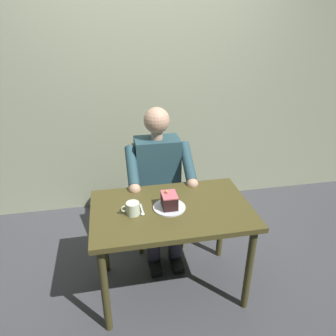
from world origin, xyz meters
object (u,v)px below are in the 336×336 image
(cake_slice, at_px, (169,200))
(dessert_spoon, at_px, (142,211))
(coffee_cup, at_px, (133,208))
(dining_table, at_px, (171,219))
(chair, at_px, (156,189))
(seated_person, at_px, (159,182))

(cake_slice, relative_size, dessert_spoon, 0.90)
(coffee_cup, relative_size, dessert_spoon, 0.85)
(dining_table, relative_size, cake_slice, 8.34)
(cake_slice, relative_size, coffee_cup, 1.05)
(dining_table, bearing_deg, cake_slice, 0.88)
(chair, distance_m, dessert_spoon, 0.76)
(coffee_cup, bearing_deg, dessert_spoon, -167.87)
(chair, bearing_deg, coffee_cup, 69.66)
(chair, height_order, seated_person, seated_person)
(chair, xyz_separation_m, cake_slice, (0.02, 0.68, 0.29))
(dessert_spoon, bearing_deg, coffee_cup, 12.13)
(chair, height_order, dessert_spoon, chair)
(chair, xyz_separation_m, coffee_cup, (0.26, 0.70, 0.28))
(coffee_cup, height_order, dessert_spoon, coffee_cup)
(chair, height_order, cake_slice, chair)
(seated_person, bearing_deg, coffee_cup, 63.96)
(seated_person, height_order, coffee_cup, seated_person)
(dining_table, relative_size, seated_person, 0.86)
(dining_table, distance_m, coffee_cup, 0.30)
(dining_table, relative_size, coffee_cup, 8.78)
(cake_slice, height_order, dessert_spoon, cake_slice)
(seated_person, bearing_deg, dining_table, 90.00)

